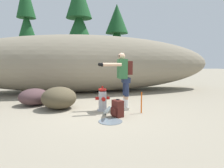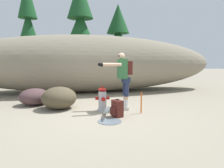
% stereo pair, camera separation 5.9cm
% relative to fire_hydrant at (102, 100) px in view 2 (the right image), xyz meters
% --- Properties ---
extents(ground_plane, '(56.00, 56.00, 0.04)m').
position_rel_fire_hydrant_xyz_m(ground_plane, '(-0.05, -0.09, -0.35)').
color(ground_plane, gray).
extents(dirt_embankment, '(12.67, 3.20, 2.68)m').
position_rel_fire_hydrant_xyz_m(dirt_embankment, '(-0.05, 3.81, 1.01)').
color(dirt_embankment, gray).
rests_on(dirt_embankment, ground_plane).
extents(fire_hydrant, '(0.41, 0.37, 0.73)m').
position_rel_fire_hydrant_xyz_m(fire_hydrant, '(0.00, 0.00, 0.00)').
color(fire_hydrant, '#B2B2B7').
rests_on(fire_hydrant, ground_plane).
extents(hydrant_water_jet, '(0.58, 1.24, 0.54)m').
position_rel_fire_hydrant_xyz_m(hydrant_water_jet, '(-0.00, -0.76, -0.23)').
color(hydrant_water_jet, silver).
rests_on(hydrant_water_jet, ground_plane).
extents(utility_worker, '(0.98, 0.55, 1.70)m').
position_rel_fire_hydrant_xyz_m(utility_worker, '(0.61, -0.01, 0.74)').
color(utility_worker, beige).
rests_on(utility_worker, ground_plane).
extents(spare_backpack, '(0.34, 0.35, 0.47)m').
position_rel_fire_hydrant_xyz_m(spare_backpack, '(0.27, -0.71, -0.12)').
color(spare_backpack, '#511E19').
rests_on(spare_backpack, ground_plane).
extents(boulder_large, '(1.42, 1.43, 0.68)m').
position_rel_fire_hydrant_xyz_m(boulder_large, '(-1.26, 0.52, 0.01)').
color(boulder_large, brown).
rests_on(boulder_large, ground_plane).
extents(boulder_mid, '(1.21, 1.15, 0.55)m').
position_rel_fire_hydrant_xyz_m(boulder_mid, '(-2.09, 1.23, -0.06)').
color(boulder_mid, '#51383A').
rests_on(boulder_mid, ground_plane).
extents(pine_tree_far_left, '(1.86, 1.86, 6.86)m').
position_rel_fire_hydrant_xyz_m(pine_tree_far_left, '(-3.55, 8.53, 3.49)').
color(pine_tree_far_left, '#47331E').
rests_on(pine_tree_far_left, ground_plane).
extents(pine_tree_left, '(2.68, 2.68, 6.99)m').
position_rel_fire_hydrant_xyz_m(pine_tree_left, '(-0.16, 8.19, 3.55)').
color(pine_tree_left, '#47331E').
rests_on(pine_tree_left, ground_plane).
extents(pine_tree_center, '(2.67, 2.67, 5.76)m').
position_rel_fire_hydrant_xyz_m(pine_tree_center, '(2.75, 9.28, 2.86)').
color(pine_tree_center, '#47331E').
rests_on(pine_tree_center, ground_plane).
extents(survey_stake, '(0.04, 0.04, 0.60)m').
position_rel_fire_hydrant_xyz_m(survey_stake, '(1.02, -0.52, -0.03)').
color(survey_stake, '#E55914').
rests_on(survey_stake, ground_plane).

